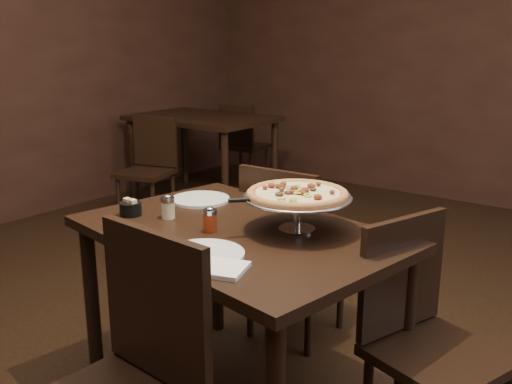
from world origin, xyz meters
The scene contains 16 objects.
room centered at (0.06, 0.03, 1.40)m, with size 6.04×7.04×2.84m.
dining_table centered at (-0.07, -0.02, 0.64)m, with size 1.30×0.98×0.74m.
background_table centered at (-2.20, 2.15, 0.66)m, with size 1.22×0.81×0.76m.
pizza_stand centered at (0.12, 0.10, 0.87)m, with size 0.40×0.40×0.16m.
parmesan_shaker centered at (-0.36, -0.08, 0.78)m, with size 0.05×0.05×0.10m.
pepper_flake_shaker centered at (-0.13, -0.10, 0.78)m, with size 0.05×0.05×0.09m.
packet_caddy centered at (-0.51, -0.15, 0.77)m, with size 0.09×0.09×0.07m.
napkin_stack centered at (0.15, -0.36, 0.75)m, with size 0.14×0.14×0.01m, color white.
plate_left centered at (-0.43, 0.18, 0.75)m, with size 0.25×0.25×0.01m, color silver.
plate_near centered at (0.02, -0.31, 0.75)m, with size 0.27×0.27×0.01m, color silver.
serving_spatula centered at (0.00, -0.07, 0.87)m, with size 0.14×0.14×0.02m.
chair_far centered at (-0.20, 0.54, 0.47)m, with size 0.42×0.42×0.86m.
chair_near centered at (0.07, -0.69, 0.50)m, with size 0.46×0.46×0.91m.
chair_side centered at (0.61, 0.14, 0.46)m, with size 0.50×0.50×0.84m.
bg_chair_far centered at (-2.21, 2.74, 0.45)m, with size 0.42×0.42×0.82m.
bg_chair_near centered at (-2.16, 1.47, 0.45)m, with size 0.47×0.47×0.82m.
Camera 1 is at (1.19, -1.59, 1.42)m, focal length 40.00 mm.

